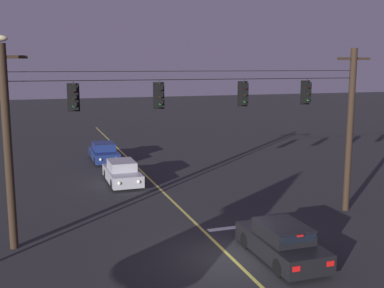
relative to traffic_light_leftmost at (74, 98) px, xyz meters
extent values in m
plane|color=#28282B|center=(5.24, -3.57, -5.89)|extent=(180.00, 180.00, 0.00)
cube|color=#D1C64C|center=(5.24, 6.02, -5.89)|extent=(0.14, 60.00, 0.01)
cube|color=silver|center=(7.14, -0.58, -5.89)|extent=(3.40, 0.36, 0.01)
cylinder|color=#2D2116|center=(-2.52, 0.02, -1.92)|extent=(0.32, 0.32, 7.94)
cube|color=#2D2116|center=(-2.52, 0.02, 1.55)|extent=(1.80, 0.12, 0.12)
cylinder|color=slate|center=(-2.52, 0.02, 1.20)|extent=(0.12, 0.12, 0.18)
cylinder|color=#2D2116|center=(13.00, 0.02, -1.92)|extent=(0.32, 0.32, 7.94)
cube|color=#2D2116|center=(13.00, 0.02, 1.55)|extent=(1.80, 0.12, 0.12)
cylinder|color=slate|center=(13.00, 0.02, 1.20)|extent=(0.12, 0.12, 0.18)
cylinder|color=black|center=(5.24, 0.02, 0.65)|extent=(15.52, 0.03, 0.03)
cylinder|color=black|center=(5.24, 0.02, 1.00)|extent=(15.52, 0.02, 0.02)
cylinder|color=black|center=(0.00, 0.02, 0.56)|extent=(0.04, 0.04, 0.18)
cube|color=black|center=(0.00, 0.02, -0.01)|extent=(0.32, 0.26, 0.96)
cube|color=black|center=(0.00, 0.16, -0.01)|extent=(0.48, 0.03, 1.12)
sphere|color=#380A0A|center=(0.00, -0.14, 0.28)|extent=(0.17, 0.17, 0.17)
cylinder|color=black|center=(0.00, -0.18, 0.33)|extent=(0.20, 0.10, 0.20)
sphere|color=#3D280A|center=(0.00, -0.14, -0.01)|extent=(0.17, 0.17, 0.17)
cylinder|color=black|center=(0.00, -0.18, 0.04)|extent=(0.20, 0.10, 0.20)
sphere|color=#1ED83F|center=(0.00, -0.14, -0.29)|extent=(0.17, 0.17, 0.17)
cylinder|color=black|center=(0.00, -0.18, -0.25)|extent=(0.20, 0.10, 0.20)
cylinder|color=black|center=(3.48, 0.02, 0.56)|extent=(0.04, 0.04, 0.18)
cube|color=black|center=(3.48, 0.02, -0.01)|extent=(0.32, 0.26, 0.96)
cube|color=black|center=(3.48, 0.16, -0.01)|extent=(0.48, 0.03, 1.12)
sphere|color=#380A0A|center=(3.48, -0.14, 0.28)|extent=(0.17, 0.17, 0.17)
cylinder|color=black|center=(3.48, -0.18, 0.33)|extent=(0.20, 0.10, 0.20)
sphere|color=#3D280A|center=(3.48, -0.14, -0.01)|extent=(0.17, 0.17, 0.17)
cylinder|color=black|center=(3.48, -0.18, 0.04)|extent=(0.20, 0.10, 0.20)
sphere|color=#1ED83F|center=(3.48, -0.14, -0.29)|extent=(0.17, 0.17, 0.17)
cylinder|color=black|center=(3.48, -0.18, -0.25)|extent=(0.20, 0.10, 0.20)
cylinder|color=black|center=(7.32, 0.02, 0.56)|extent=(0.04, 0.04, 0.18)
cube|color=black|center=(7.32, 0.02, -0.01)|extent=(0.32, 0.26, 0.96)
cube|color=black|center=(7.32, 0.16, -0.01)|extent=(0.48, 0.03, 1.12)
sphere|color=#380A0A|center=(7.32, -0.14, 0.28)|extent=(0.17, 0.17, 0.17)
cylinder|color=black|center=(7.32, -0.18, 0.33)|extent=(0.20, 0.10, 0.20)
sphere|color=#3D280A|center=(7.32, -0.14, -0.01)|extent=(0.17, 0.17, 0.17)
cylinder|color=black|center=(7.32, -0.18, 0.04)|extent=(0.20, 0.10, 0.20)
sphere|color=#1ED83F|center=(7.32, -0.14, -0.29)|extent=(0.17, 0.17, 0.17)
cylinder|color=black|center=(7.32, -0.18, -0.25)|extent=(0.20, 0.10, 0.20)
cylinder|color=black|center=(10.51, 0.02, 0.56)|extent=(0.04, 0.04, 0.18)
cube|color=black|center=(10.51, 0.02, -0.01)|extent=(0.32, 0.26, 0.96)
cube|color=black|center=(10.51, 0.16, -0.01)|extent=(0.48, 0.03, 1.12)
sphere|color=#380A0A|center=(10.51, -0.14, 0.28)|extent=(0.17, 0.17, 0.17)
cylinder|color=black|center=(10.51, -0.18, 0.33)|extent=(0.20, 0.10, 0.20)
sphere|color=#3D280A|center=(10.51, -0.14, -0.01)|extent=(0.17, 0.17, 0.17)
cylinder|color=black|center=(10.51, -0.18, 0.04)|extent=(0.20, 0.10, 0.20)
sphere|color=#1ED83F|center=(10.51, -0.14, -0.29)|extent=(0.17, 0.17, 0.17)
cylinder|color=black|center=(10.51, -0.18, -0.25)|extent=(0.20, 0.10, 0.20)
cube|color=black|center=(6.96, -4.26, -5.38)|extent=(1.80, 4.30, 0.68)
cube|color=black|center=(6.96, -4.38, -4.77)|extent=(1.51, 2.15, 0.54)
cube|color=black|center=(6.96, -3.45, -4.77)|extent=(1.40, 0.21, 0.48)
cube|color=black|center=(6.96, -5.45, -4.77)|extent=(1.37, 0.18, 0.46)
cylinder|color=black|center=(6.16, -2.93, -5.57)|extent=(0.22, 0.64, 0.64)
cylinder|color=black|center=(7.75, -2.93, -5.57)|extent=(0.22, 0.64, 0.64)
cylinder|color=black|center=(6.16, -5.60, -5.57)|extent=(0.22, 0.64, 0.64)
cylinder|color=black|center=(7.75, -5.60, -5.57)|extent=(0.22, 0.64, 0.64)
cube|color=red|center=(6.31, -6.43, -5.28)|extent=(0.28, 0.03, 0.18)
cube|color=red|center=(7.60, -6.43, -5.28)|extent=(0.28, 0.03, 0.18)
cube|color=red|center=(6.96, -5.55, -4.54)|extent=(0.24, 0.04, 0.06)
cube|color=#A5A5AD|center=(3.40, 8.93, -5.38)|extent=(1.80, 4.30, 0.68)
cube|color=#A5A5AD|center=(3.40, 9.05, -4.77)|extent=(1.51, 2.15, 0.54)
cube|color=black|center=(3.40, 8.11, -4.77)|extent=(1.40, 0.21, 0.48)
cube|color=black|center=(3.40, 10.11, -4.77)|extent=(1.37, 0.18, 0.46)
cylinder|color=black|center=(4.19, 7.60, -5.57)|extent=(0.22, 0.64, 0.64)
cylinder|color=black|center=(2.61, 7.60, -5.57)|extent=(0.22, 0.64, 0.64)
cylinder|color=black|center=(4.19, 10.26, -5.57)|extent=(0.22, 0.64, 0.64)
cylinder|color=black|center=(2.61, 10.26, -5.57)|extent=(0.22, 0.64, 0.64)
sphere|color=white|center=(3.96, 6.76, -5.32)|extent=(0.20, 0.20, 0.20)
sphere|color=white|center=(2.84, 6.76, -5.32)|extent=(0.20, 0.20, 0.20)
cube|color=navy|center=(3.33, 16.08, -5.38)|extent=(1.80, 4.30, 0.68)
cube|color=navy|center=(3.33, 16.20, -4.77)|extent=(1.51, 2.15, 0.54)
cube|color=black|center=(3.33, 15.26, -4.77)|extent=(1.40, 0.21, 0.48)
cube|color=black|center=(3.33, 17.26, -4.77)|extent=(1.37, 0.18, 0.46)
cylinder|color=black|center=(4.12, 14.75, -5.57)|extent=(0.22, 0.64, 0.64)
cylinder|color=black|center=(2.54, 14.75, -5.57)|extent=(0.22, 0.64, 0.64)
cylinder|color=black|center=(4.12, 17.41, -5.57)|extent=(0.22, 0.64, 0.64)
cylinder|color=black|center=(2.54, 17.41, -5.57)|extent=(0.22, 0.64, 0.64)
sphere|color=white|center=(3.89, 13.91, -5.32)|extent=(0.20, 0.20, 0.20)
sphere|color=white|center=(2.77, 13.91, -5.32)|extent=(0.20, 0.20, 0.20)
camera|label=1|loc=(-1.50, -18.97, 1.24)|focal=44.02mm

